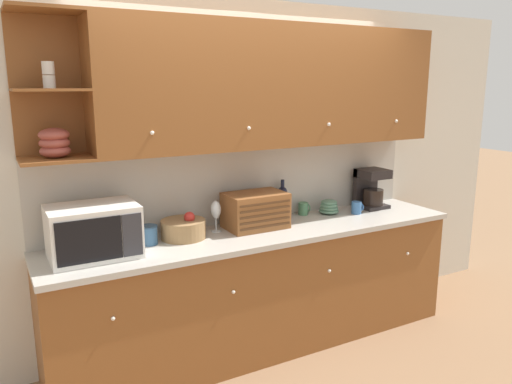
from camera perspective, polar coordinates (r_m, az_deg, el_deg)
name	(u,v)px	position (r m, az deg, el deg)	size (l,w,h in m)	color
ground_plane	(244,328)	(4.30, -1.43, -15.25)	(24.00, 24.00, 0.00)	#896647
wall_back	(241,174)	(3.90, -1.74, 2.12)	(5.55, 0.06, 2.60)	beige
counter_unit	(262,288)	(3.86, 0.68, -10.97)	(3.17, 0.64, 0.93)	brown
backsplash_panel	(243,183)	(3.88, -1.49, 1.01)	(3.15, 0.01, 0.60)	#B7B2A8
upper_cabinets	(273,86)	(3.75, 1.98, 11.97)	(3.15, 0.36, 0.88)	brown
microwave	(93,231)	(3.26, -18.09, -4.30)	(0.54, 0.39, 0.33)	silver
storage_canister	(149,235)	(3.44, -12.14, -4.82)	(0.12, 0.12, 0.13)	#33567A
fruit_basket	(183,229)	(3.53, -8.29, -4.17)	(0.31, 0.31, 0.19)	#937047
wine_glass	(216,211)	(3.64, -4.62, -2.14)	(0.08, 0.08, 0.23)	silver
bread_box	(255,210)	(3.73, -0.07, -2.12)	(0.45, 0.30, 0.27)	brown
wine_bottle	(282,200)	(4.02, 3.03, -0.97)	(0.08, 0.08, 0.31)	black
mug_blue_second	(304,209)	(4.13, 5.46, -1.90)	(0.09, 0.08, 0.10)	#4C845B
bowl_stack_on_counter	(329,207)	(4.19, 8.33, -1.71)	(0.16, 0.16, 0.12)	slate
mug	(357,208)	(4.23, 11.44, -1.76)	(0.10, 0.08, 0.10)	#38669E
coffee_maker	(370,188)	(4.45, 12.95, 0.44)	(0.24, 0.23, 0.34)	black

